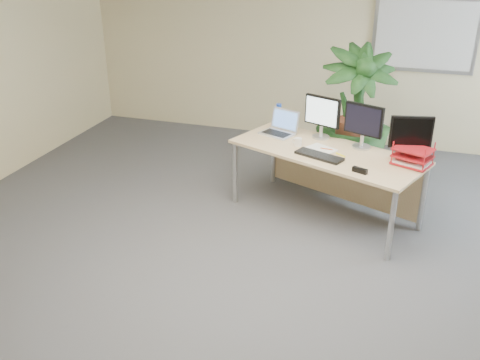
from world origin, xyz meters
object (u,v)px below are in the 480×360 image
(monitor_left, at_px, (322,114))
(desk, at_px, (331,162))
(monitor_right, at_px, (363,123))
(floor_plant, at_px, (353,127))
(laptop, at_px, (280,128))

(monitor_left, bearing_deg, desk, -56.90)
(desk, xyz_separation_m, monitor_right, (0.28, 0.09, 0.42))
(monitor_left, distance_m, monitor_right, 0.47)
(floor_plant, bearing_deg, desk, -101.21)
(desk, xyz_separation_m, floor_plant, (0.13, 0.67, 0.17))
(desk, relative_size, floor_plant, 1.39)
(monitor_right, distance_m, laptop, 0.93)
(desk, distance_m, monitor_right, 0.51)
(desk, xyz_separation_m, monitor_left, (-0.16, 0.25, 0.42))
(desk, bearing_deg, monitor_left, 123.10)
(monitor_right, bearing_deg, floor_plant, 104.33)
(floor_plant, bearing_deg, monitor_left, -125.42)
(floor_plant, height_order, laptop, floor_plant)
(desk, distance_m, laptop, 0.70)
(monitor_left, distance_m, laptop, 0.49)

